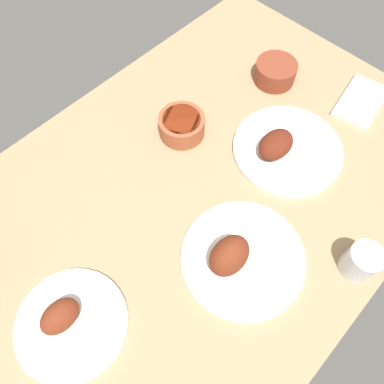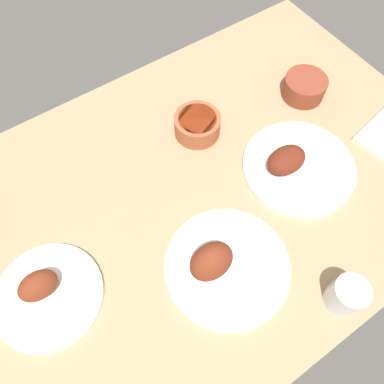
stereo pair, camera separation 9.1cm
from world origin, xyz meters
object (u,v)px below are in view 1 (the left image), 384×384
Objects in this scene: plate_far_side at (238,257)px; bowl_cream at (275,71)px; water_tumbler at (361,261)px; plate_center_main at (284,148)px; bowl_sauce at (182,125)px; folded_napkin at (361,102)px; plate_near_viewer at (69,322)px.

plate_far_side reaches higher than bowl_cream.
water_tumbler is (32.59, 48.38, 0.85)cm from bowl_cream.
plate_center_main is 1.02× the size of plate_far_side.
bowl_sauce is 54.18cm from water_tumbler.
plate_far_side is at bearing 5.01° from folded_napkin.
plate_near_viewer is (65.19, -5.38, 0.08)cm from plate_center_main.
plate_far_side is 2.28× the size of bowl_sauce.
plate_center_main is 3.52× the size of water_tumbler.
plate_far_side is 38.46cm from bowl_sauce.
bowl_cream is at bearing -171.49° from plate_near_viewer.
water_tumbler reaches higher than bowl_sauce.
folded_napkin is (-28.65, 5.44, -1.09)cm from plate_center_main.
plate_far_side is 3.46× the size of water_tumbler.
plate_center_main is 2.32× the size of bowl_sauce.
plate_center_main reaches higher than bowl_cream.
plate_near_viewer is at bearing -34.89° from water_tumbler.
water_tumbler reaches higher than bowl_cream.
plate_center_main is 1.59× the size of folded_napkin.
plate_center_main is 27.51cm from bowl_sauce.
bowl_cream is 58.34cm from water_tumbler.
bowl_cream is 25.52cm from folded_napkin.
plate_far_side is at bearing 18.98° from plate_center_main.
bowl_cream reaches higher than bowl_sauce.
water_tumbler is at bearing 130.98° from plate_far_side.
plate_center_main is 29.18cm from folded_napkin.
plate_center_main is at bearing 120.22° from bowl_sauce.
water_tumbler is (13.84, 30.44, 2.34)cm from plate_center_main.
plate_far_side is 26.22cm from water_tumbler.
plate_near_viewer is 1.90× the size of bowl_sauce.
plate_center_main is at bearing 43.75° from bowl_cream.
bowl_sauce is at bearing -90.01° from water_tumbler.
plate_near_viewer is 1.30× the size of folded_napkin.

